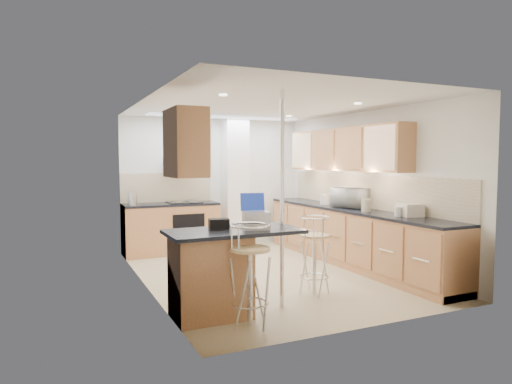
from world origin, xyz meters
name	(u,v)px	position (x,y,z in m)	size (l,w,h in m)	color
ground	(268,274)	(0.00, 0.00, 0.00)	(4.80, 4.80, 0.00)	tan
room_shell	(276,170)	(0.32, 0.38, 1.54)	(3.64, 4.84, 2.51)	silver
right_counter	(351,236)	(1.50, 0.00, 0.46)	(0.63, 4.40, 0.92)	#B36D47
back_counter	(171,228)	(-0.95, 2.10, 0.46)	(1.70, 0.63, 0.92)	#B36D47
peninsula	(234,271)	(-1.12, -1.45, 0.48)	(1.47, 0.72, 0.94)	#B36D47
microwave	(352,198)	(1.59, 0.11, 1.08)	(0.59, 0.40, 0.33)	white
laptop	(256,220)	(-0.89, -1.51, 1.04)	(0.28, 0.21, 0.20)	#AAADB3
bag	(219,224)	(-1.26, -1.35, 1.00)	(0.22, 0.16, 0.12)	black
bar_stool_near	(250,275)	(-1.11, -1.87, 0.53)	(0.43, 0.43, 1.06)	tan
bar_stool_end	(314,255)	(0.08, -1.18, 0.50)	(0.41, 0.41, 1.00)	tan
jar_a	(323,199)	(1.46, 0.75, 1.01)	(0.12, 0.12, 0.19)	silver
jar_b	(327,200)	(1.48, 0.68, 1.00)	(0.11, 0.11, 0.17)	silver
jar_c	(366,205)	(1.42, -0.49, 1.02)	(0.14, 0.14, 0.20)	#B2AB8E
jar_d	(398,212)	(1.45, -1.15, 0.99)	(0.10, 0.10, 0.13)	white
bread_bin	(410,210)	(1.62, -1.19, 1.01)	(0.26, 0.34, 0.18)	silver
kettle	(132,199)	(-1.65, 1.98, 1.03)	(0.16, 0.16, 0.23)	#A8ABAC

